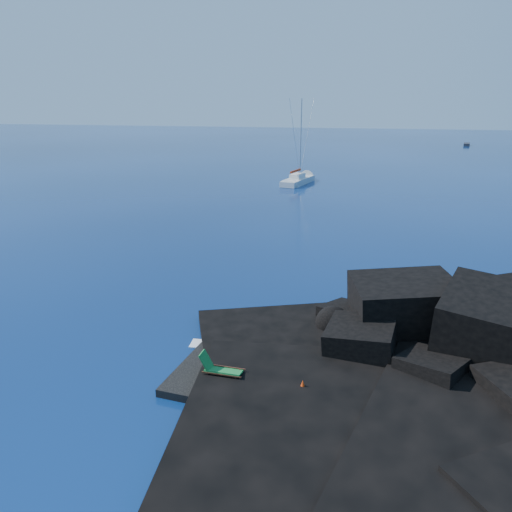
{
  "coord_description": "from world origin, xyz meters",
  "views": [
    {
      "loc": [
        7.88,
        -18.33,
        11.6
      ],
      "look_at": [
        1.08,
        11.39,
        2.0
      ],
      "focal_mm": 35.0,
      "sensor_mm": 36.0,
      "label": 1
    }
  ],
  "objects": [
    {
      "name": "surf_foam",
      "position": [
        5.0,
        5.0,
        0.0
      ],
      "size": [
        10.0,
        8.0,
        0.06
      ],
      "primitive_type": null,
      "color": "white",
      "rests_on": "ground"
    },
    {
      "name": "towel",
      "position": [
        2.44,
        -0.73,
        0.38
      ],
      "size": [
        2.11,
        1.56,
        0.05
      ],
      "primitive_type": "cube",
      "rotation": [
        0.0,
        0.0,
        0.39
      ],
      "color": "white",
      "rests_on": "beach"
    },
    {
      "name": "marker_cone",
      "position": [
        5.8,
        -0.86,
        0.62
      ],
      "size": [
        0.44,
        0.44,
        0.53
      ],
      "primitive_type": "cone",
      "rotation": [
        0.0,
        0.0,
        0.32
      ],
      "color": "#FF400D",
      "rests_on": "beach"
    },
    {
      "name": "deck_chair",
      "position": [
        2.43,
        -0.61,
        0.96
      ],
      "size": [
        1.8,
        0.84,
        1.22
      ],
      "primitive_type": null,
      "rotation": [
        0.0,
        0.0,
        -0.04
      ],
      "color": "#1A7934",
      "rests_on": "beach"
    },
    {
      "name": "ground",
      "position": [
        0.0,
        0.0,
        0.0
      ],
      "size": [
        400.0,
        400.0,
        0.0
      ],
      "primitive_type": "plane",
      "color": "#031438",
      "rests_on": "ground"
    },
    {
      "name": "sunbather",
      "position": [
        2.44,
        -0.73,
        0.52
      ],
      "size": [
        1.83,
        1.09,
        0.24
      ],
      "primitive_type": null,
      "rotation": [
        0.0,
        0.0,
        0.39
      ],
      "color": "tan",
      "rests_on": "towel"
    },
    {
      "name": "headland",
      "position": [
        13.0,
        3.0,
        0.0
      ],
      "size": [
        24.0,
        24.0,
        3.6
      ],
      "primitive_type": null,
      "color": "black",
      "rests_on": "ground"
    },
    {
      "name": "sailboat",
      "position": [
        -2.15,
        52.94,
        0.0
      ],
      "size": [
        4.81,
        11.5,
        11.8
      ],
      "primitive_type": null,
      "rotation": [
        0.0,
        0.0,
        -0.22
      ],
      "color": "silver",
      "rests_on": "ground"
    },
    {
      "name": "beach",
      "position": [
        4.5,
        0.5,
        0.0
      ],
      "size": [
        9.08,
        6.86,
        0.7
      ],
      "primitive_type": "cube",
      "rotation": [
        0.0,
        0.0,
        -0.1
      ],
      "color": "black",
      "rests_on": "ground"
    },
    {
      "name": "distant_boat_a",
      "position": [
        32.01,
        123.97,
        0.0
      ],
      "size": [
        2.27,
        4.93,
        0.63
      ],
      "primitive_type": "cube",
      "rotation": [
        0.0,
        0.0,
        -0.17
      ],
      "color": "#27272C",
      "rests_on": "ground"
    }
  ]
}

